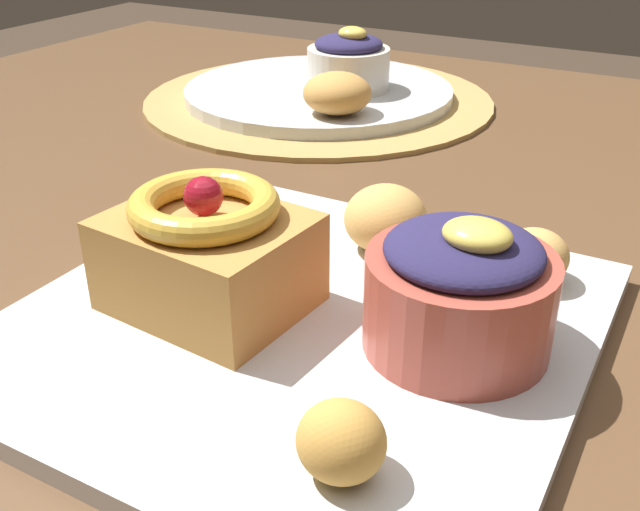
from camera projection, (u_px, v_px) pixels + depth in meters
name	position (u px, v px, depth m)	size (l,w,h in m)	color
dining_table	(436.00, 321.00, 0.59)	(1.37, 0.94, 0.73)	brown
woven_placemat	(318.00, 100.00, 0.80)	(0.37, 0.37, 0.01)	#AD894C
front_plate	(302.00, 326.00, 0.40)	(0.29, 0.29, 0.01)	silver
cake_slice	(208.00, 251.00, 0.40)	(0.11, 0.09, 0.07)	#B77F3D
berry_ramekin	(460.00, 290.00, 0.36)	(0.09, 0.09, 0.07)	#B24C3D
fritter_front	(341.00, 441.00, 0.29)	(0.04, 0.03, 0.03)	gold
fritter_middle	(385.00, 218.00, 0.46)	(0.05, 0.05, 0.04)	tan
fritter_back	(534.00, 256.00, 0.43)	(0.04, 0.04, 0.03)	tan
back_plate	(318.00, 92.00, 0.79)	(0.28, 0.28, 0.01)	silver
back_ramekin	(348.00, 62.00, 0.77)	(0.09, 0.09, 0.07)	silver
back_pastry	(337.00, 93.00, 0.70)	(0.06, 0.06, 0.04)	#C68E47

